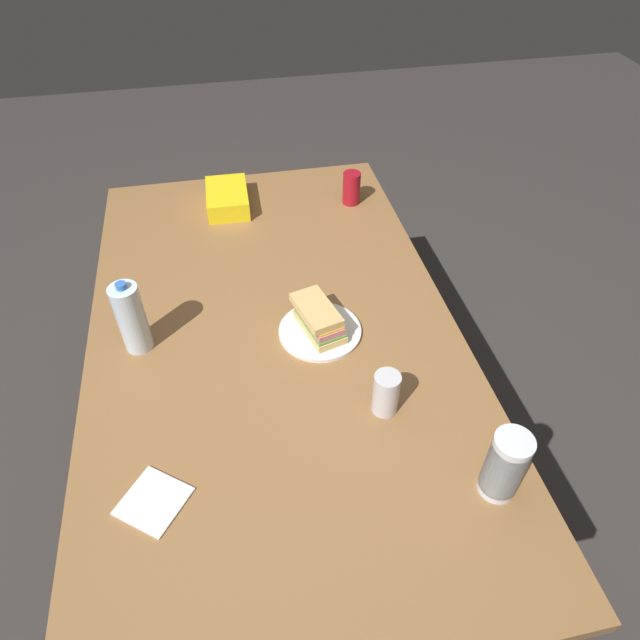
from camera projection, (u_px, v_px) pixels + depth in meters
The scene contains 10 objects.
ground_plane at pixel (285, 469), 2.13m from camera, with size 8.00×8.00×0.00m, color #383330.
dining_table at pixel (276, 348), 1.66m from camera, with size 1.83×1.06×0.76m.
paper_plate at pixel (320, 331), 1.59m from camera, with size 0.24×0.24×0.01m, color white.
sandwich at pixel (319, 319), 1.56m from camera, with size 0.20×0.14×0.08m.
soda_can_red at pixel (351, 188), 2.06m from camera, with size 0.07×0.07×0.12m, color maroon.
chip_bag at pixel (227, 198), 2.06m from camera, with size 0.23×0.15×0.07m, color yellow.
water_bottle_tall at pixel (131, 318), 1.49m from camera, with size 0.08×0.08×0.23m.
plastic_cup_stack at pixel (505, 465), 1.18m from camera, with size 0.08×0.08×0.18m.
soda_can_silver at pixel (386, 393), 1.36m from camera, with size 0.07×0.07×0.12m, color silver.
paper_napkin at pixel (154, 501), 1.21m from camera, with size 0.13×0.13×0.01m, color white.
Camera 1 is at (-1.15, 0.10, 1.89)m, focal length 31.06 mm.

